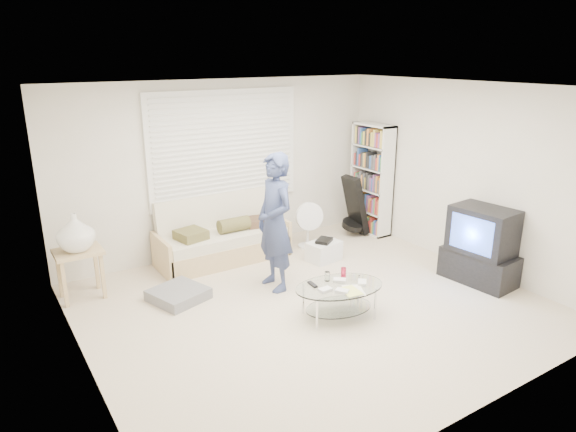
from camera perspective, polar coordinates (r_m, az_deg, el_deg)
ground at (r=6.13m, az=2.77°, el=-9.92°), size 5.00×5.00×0.00m
room_shell at (r=5.95m, az=0.32°, el=5.96°), size 5.02×4.52×2.51m
window_blinds at (r=7.45m, az=-6.98°, el=7.58°), size 2.32×0.08×1.62m
futon_sofa at (r=7.37m, az=-7.33°, el=-2.63°), size 1.86×0.75×0.91m
grey_floor_pillow at (r=6.38m, az=-12.08°, el=-8.51°), size 0.73×0.73×0.13m
side_table at (r=6.50m, az=-22.51°, el=-2.07°), size 0.54×0.43×1.07m
bookshelf at (r=8.42m, az=9.25°, el=4.06°), size 0.28×0.75×1.78m
guitar_case at (r=8.31m, az=7.44°, el=0.71°), size 0.39×0.36×0.97m
floor_fan at (r=7.74m, az=2.21°, el=-0.58°), size 0.44×0.29×0.71m
storage_bin at (r=7.35m, az=4.01°, el=-3.85°), size 0.50×0.39×0.32m
tv_unit at (r=7.00m, az=20.63°, el=-3.19°), size 0.57×0.95×0.99m
coffee_table at (r=5.79m, az=5.73°, el=-8.35°), size 1.13×0.85×0.50m
standing_person at (r=6.26m, az=-1.46°, el=-0.72°), size 0.42×0.64×1.72m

